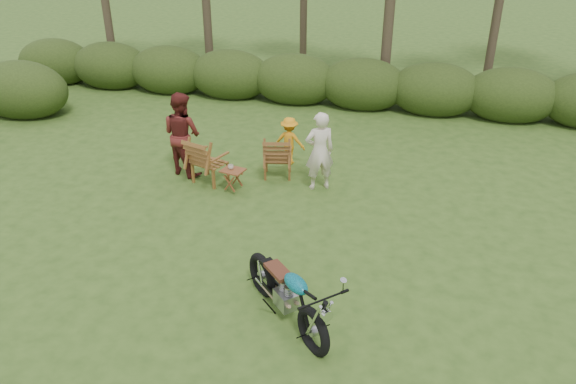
% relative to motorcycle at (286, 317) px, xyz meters
% --- Properties ---
extents(ground, '(80.00, 80.00, 0.00)m').
position_rel_motorcycle_xyz_m(ground, '(-0.21, 0.52, 0.00)').
color(ground, '#2F4B19').
rests_on(ground, ground).
extents(motorcycle, '(1.97, 1.98, 1.15)m').
position_rel_motorcycle_xyz_m(motorcycle, '(0.00, 0.00, 0.00)').
color(motorcycle, '#0EA5BC').
rests_on(motorcycle, ground).
extents(lawn_chair_right, '(0.78, 0.78, 0.95)m').
position_rel_motorcycle_xyz_m(lawn_chair_right, '(-1.34, 4.44, 0.00)').
color(lawn_chair_right, '#5A2D16').
rests_on(lawn_chair_right, ground).
extents(lawn_chair_left, '(0.89, 0.89, 1.03)m').
position_rel_motorcycle_xyz_m(lawn_chair_left, '(-2.65, 3.83, 0.00)').
color(lawn_chair_left, brown).
rests_on(lawn_chair_left, ground).
extents(side_table, '(0.54, 0.48, 0.48)m').
position_rel_motorcycle_xyz_m(side_table, '(-2.04, 3.54, 0.24)').
color(side_table, brown).
rests_on(side_table, ground).
extents(cup, '(0.12, 0.12, 0.09)m').
position_rel_motorcycle_xyz_m(cup, '(-2.09, 3.56, 0.52)').
color(cup, '#C2B59F').
rests_on(cup, side_table).
extents(adult_a, '(0.72, 0.63, 1.66)m').
position_rel_motorcycle_xyz_m(adult_a, '(-0.37, 4.11, 0.00)').
color(adult_a, beige).
rests_on(adult_a, ground).
extents(adult_b, '(1.08, 0.97, 1.82)m').
position_rel_motorcycle_xyz_m(adult_b, '(-3.36, 4.11, 0.00)').
color(adult_b, maroon).
rests_on(adult_b, ground).
extents(child, '(0.72, 0.43, 1.09)m').
position_rel_motorcycle_xyz_m(child, '(-1.27, 5.16, 0.00)').
color(child, orange).
rests_on(child, ground).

